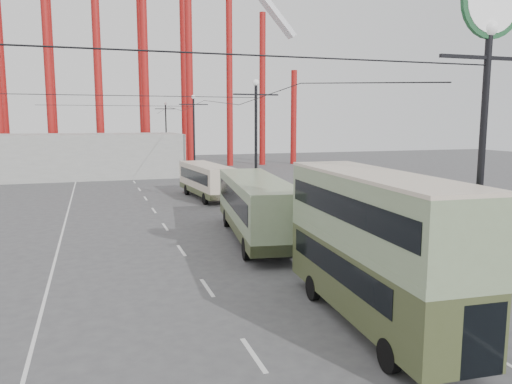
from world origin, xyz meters
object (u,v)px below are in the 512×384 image
object	(u,v)px
double_decker_bus	(374,241)
single_decker_cream	(207,179)
single_decker_green	(257,205)
lamp_post_near	(487,74)
pedestrian	(251,224)

from	to	relation	value
double_decker_bus	single_decker_cream	world-z (taller)	double_decker_bus
single_decker_green	double_decker_bus	bearing A→B (deg)	-82.73
single_decker_green	lamp_post_near	bearing A→B (deg)	-73.45
single_decker_cream	single_decker_green	bearing A→B (deg)	-96.81
single_decker_green	pedestrian	distance (m)	1.06
double_decker_bus	pedestrian	size ratio (longest dim) A/B	4.95
lamp_post_near	single_decker_cream	distance (m)	30.16
single_decker_green	pedestrian	bearing A→B (deg)	-146.20
lamp_post_near	single_decker_cream	bearing A→B (deg)	93.18
single_decker_cream	lamp_post_near	bearing A→B (deg)	-91.54
single_decker_cream	pedestrian	size ratio (longest dim) A/B	5.01
lamp_post_near	pedestrian	bearing A→B (deg)	100.40
single_decker_cream	pedestrian	world-z (taller)	single_decker_cream
lamp_post_near	pedestrian	xyz separation A→B (m)	(-2.57, 13.99, -6.92)
double_decker_bus	pedestrian	bearing A→B (deg)	94.72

